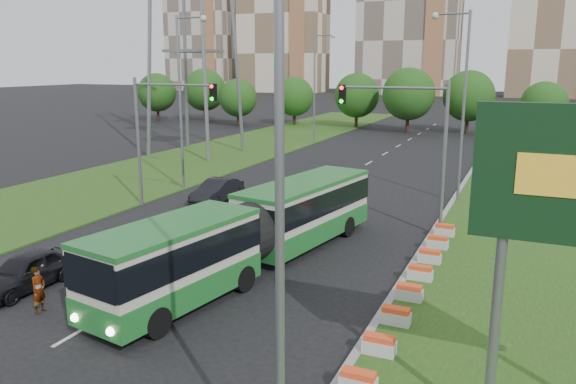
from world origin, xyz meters
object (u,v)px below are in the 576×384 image
at_px(traffic_mast_median, 413,132).
at_px(car_left_near, 26,271).
at_px(articulated_bus, 252,230).
at_px(shopping_trolley, 98,299).
at_px(traffic_mast_left, 159,122).
at_px(pedestrian, 39,290).
at_px(car_left_far, 217,191).

distance_m(traffic_mast_median, car_left_near, 19.18).
height_order(articulated_bus, shopping_trolley, articulated_bus).
height_order(traffic_mast_median, traffic_mast_left, same).
relative_size(car_left_near, pedestrian, 2.53).
relative_size(traffic_mast_left, shopping_trolley, 13.51).
relative_size(traffic_mast_median, traffic_mast_left, 1.00).
distance_m(traffic_mast_median, car_left_far, 13.78).
bearing_deg(shopping_trolley, car_left_near, -168.35).
distance_m(traffic_mast_median, articulated_bus, 10.33).
xyz_separation_m(articulated_bus, pedestrian, (-4.96, -7.17, -0.85)).
relative_size(traffic_mast_left, pedestrian, 4.63).
bearing_deg(traffic_mast_left, car_left_near, -77.85).
relative_size(traffic_mast_median, shopping_trolley, 13.51).
height_order(traffic_mast_median, shopping_trolley, traffic_mast_median).
bearing_deg(articulated_bus, car_left_near, -131.21).
bearing_deg(traffic_mast_median, car_left_far, 172.26).
distance_m(traffic_mast_left, car_left_near, 13.98).
relative_size(traffic_mast_median, pedestrian, 4.63).
distance_m(car_left_near, shopping_trolley, 3.85).
bearing_deg(pedestrian, traffic_mast_median, -41.44).
xyz_separation_m(articulated_bus, car_left_near, (-7.18, -5.76, -0.97)).
height_order(articulated_bus, car_left_far, articulated_bus).
height_order(traffic_mast_left, articulated_bus, traffic_mast_left).
distance_m(articulated_bus, car_left_far, 12.55).
xyz_separation_m(traffic_mast_median, traffic_mast_left, (-15.16, -1.00, 0.00)).
xyz_separation_m(car_left_near, shopping_trolley, (3.82, -0.19, -0.45)).
bearing_deg(car_left_near, articulated_bus, 38.81).
distance_m(traffic_mast_left, pedestrian, 15.81).
bearing_deg(traffic_mast_left, pedestrian, -70.77).
bearing_deg(articulated_bus, car_left_far, 137.79).
bearing_deg(car_left_far, traffic_mast_median, -6.25).
distance_m(articulated_bus, pedestrian, 8.76).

